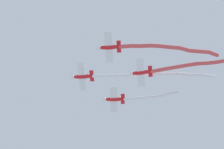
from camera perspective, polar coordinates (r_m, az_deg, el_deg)
The scene contains 8 objects.
airplane_lead at distance 73.91m, azimuth -5.79°, elevation -0.39°, with size 7.76×6.03×1.96m.
smoke_trail_lead at distance 76.46m, azimuth 8.47°, elevation -0.08°, with size 11.14×31.00×4.81m.
airplane_left_wing at distance 70.15m, azimuth -0.59°, elevation 5.32°, with size 7.76×6.03×1.96m.
smoke_trail_left_wing at distance 71.81m, azimuth 11.26°, elevation 4.99°, with size 7.74×23.83×2.45m.
airplane_right_wing at distance 76.90m, azimuth 0.35°, elevation -4.84°, with size 7.83×6.06×1.96m.
smoke_trail_right_wing at distance 78.78m, azimuth 7.78°, elevation -4.20°, with size 7.09×13.96×3.32m.
airplane_slot at distance 73.21m, azimuth 5.64°, elevation 0.37°, with size 7.63×5.98×1.96m.
smoke_trail_slot at distance 75.68m, azimuth 16.05°, elevation 1.89°, with size 12.08×19.83×2.55m.
Camera 1 is at (33.56, -13.94, 6.59)m, focal length 46.93 mm.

